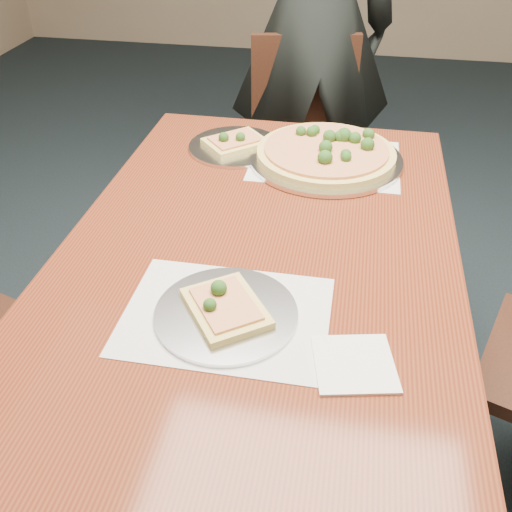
% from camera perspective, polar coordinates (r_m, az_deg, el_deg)
% --- Properties ---
extents(ground, '(8.00, 8.00, 0.00)m').
position_cam_1_polar(ground, '(1.84, 4.76, -18.59)').
color(ground, black).
rests_on(ground, ground).
extents(dining_table, '(0.90, 1.50, 0.75)m').
position_cam_1_polar(dining_table, '(1.33, -0.00, -3.20)').
color(dining_table, '#541F10').
rests_on(dining_table, ground).
extents(chair_far, '(0.49, 0.49, 0.91)m').
position_cam_1_polar(chair_far, '(2.33, 4.83, 11.14)').
color(chair_far, black).
rests_on(chair_far, ground).
extents(diner, '(0.76, 0.60, 1.84)m').
position_cam_1_polar(diner, '(2.37, 5.75, 21.96)').
color(diner, black).
rests_on(diner, ground).
extents(placemat_main, '(0.42, 0.32, 0.00)m').
position_cam_1_polar(placemat_main, '(1.68, 6.94, 9.45)').
color(placemat_main, white).
rests_on(placemat_main, dining_table).
extents(placemat_near, '(0.40, 0.30, 0.00)m').
position_cam_1_polar(placemat_near, '(1.12, -3.00, -5.96)').
color(placemat_near, white).
rests_on(placemat_near, dining_table).
extents(pizza_pan, '(0.44, 0.44, 0.07)m').
position_cam_1_polar(pizza_pan, '(1.67, 7.10, 10.15)').
color(pizza_pan, silver).
rests_on(pizza_pan, dining_table).
extents(slice_plate_near, '(0.28, 0.28, 0.06)m').
position_cam_1_polar(slice_plate_near, '(1.11, -3.06, -5.45)').
color(slice_plate_near, silver).
rests_on(slice_plate_near, dining_table).
extents(slice_plate_far, '(0.28, 0.28, 0.06)m').
position_cam_1_polar(slice_plate_far, '(1.74, -2.09, 11.08)').
color(slice_plate_far, silver).
rests_on(slice_plate_far, dining_table).
extents(napkin, '(0.17, 0.17, 0.01)m').
position_cam_1_polar(napkin, '(1.04, 9.80, -10.58)').
color(napkin, white).
rests_on(napkin, dining_table).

